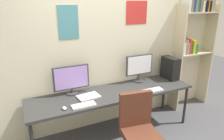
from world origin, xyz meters
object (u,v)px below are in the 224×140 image
office_chair (138,137)px  monitor_right (139,66)px  desk (113,95)px  laptop_closed (88,97)px  keyboard_left (84,105)px  monitor_left (71,79)px  mouse_right_side (125,95)px  keyboard_right (151,91)px  bookshelf (193,38)px  pc_tower (170,68)px  mouse_left_side (64,108)px

office_chair → monitor_right: 1.28m
desk → office_chair: 0.80m
laptop_closed → keyboard_left: bearing=-129.9°
monitor_left → mouse_right_side: monitor_left is taller
office_chair → monitor_right: (0.59, 0.96, 0.62)m
desk → keyboard_left: keyboard_left is taller
monitor_right → keyboard_right: (-0.04, -0.44, -0.27)m
office_chair → monitor_left: 1.27m
bookshelf → keyboard_left: bookshelf is taller
monitor_right → mouse_right_side: (-0.50, -0.41, -0.26)m
monitor_right → pc_tower: 0.61m
desk → mouse_left_side: 0.85m
monitor_left → keyboard_right: 1.26m
pc_tower → mouse_left_side: pc_tower is taller
keyboard_left → keyboard_right: bearing=0.0°
monitor_left → laptop_closed: bearing=-50.3°
keyboard_left → bookshelf: bearing=10.9°
monitor_left → laptop_closed: monitor_left is taller
office_chair → desk: bearing=90.6°
mouse_right_side → laptop_closed: size_ratio=0.30×
pc_tower → mouse_left_side: size_ratio=4.15×
mouse_left_side → laptop_closed: 0.45m
bookshelf → mouse_left_side: bookshelf is taller
keyboard_left → keyboard_right: (1.12, 0.00, 0.00)m
office_chair → laptop_closed: (-0.42, 0.73, 0.35)m
office_chair → mouse_left_side: bearing=147.0°
bookshelf → mouse_left_side: 2.75m
pc_tower → desk: bearing=-175.2°
monitor_right → laptop_closed: 1.07m
mouse_right_side → monitor_left: bearing=149.6°
monitor_right → mouse_right_side: size_ratio=5.32×
desk → pc_tower: pc_tower is taller
bookshelf → pc_tower: 0.80m
desk → mouse_left_side: bearing=-165.8°
bookshelf → laptop_closed: bookshelf is taller
keyboard_left → laptop_closed: 0.26m
bookshelf → mouse_right_side: size_ratio=22.88×
desk → laptop_closed: (-0.42, -0.01, 0.06)m
keyboard_right → office_chair: bearing=-137.0°
monitor_left → keyboard_left: (0.04, -0.44, -0.23)m
monitor_right → mouse_right_side: bearing=-140.4°
keyboard_right → mouse_left_side: mouse_left_side is taller
monitor_left → mouse_left_side: bearing=-117.6°
bookshelf → monitor_right: 1.28m
monitor_right → keyboard_right: bearing=-95.2°
monitor_left → keyboard_right: monitor_left is taller
office_chair → keyboard_left: (-0.57, 0.51, 0.35)m
pc_tower → laptop_closed: bearing=-176.1°
bookshelf → mouse_right_side: bearing=-166.0°
desk → monitor_right: (0.60, 0.21, 0.32)m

